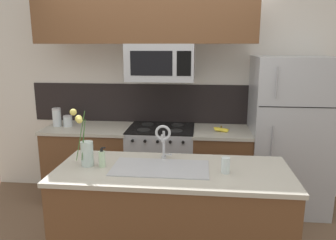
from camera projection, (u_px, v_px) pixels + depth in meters
rear_partition at (189, 91)px, 4.06m from camera, size 5.20×0.10×2.60m
splash_band at (164, 104)px, 4.07m from camera, size 3.36×0.01×0.48m
back_counter_left at (91, 163)px, 3.99m from camera, size 1.01×0.65×0.91m
back_counter_right at (221, 168)px, 3.84m from camera, size 0.67×0.65×0.91m
stove_range at (161, 165)px, 3.91m from camera, size 0.76×0.64×0.93m
microwave at (161, 62)px, 3.62m from camera, size 0.74×0.40×0.40m
upper_cabinet_band at (144, 15)px, 3.49m from camera, size 2.38×0.34×0.60m
refrigerator at (289, 135)px, 3.69m from camera, size 0.85×0.74×1.74m
storage_jar_tall at (57, 117)px, 3.91m from camera, size 0.10×0.10×0.22m
storage_jar_medium at (68, 121)px, 3.90m from camera, size 0.10×0.10×0.13m
banana_bunch at (221, 130)px, 3.67m from camera, size 0.19×0.12×0.08m
island_counter at (172, 221)px, 2.67m from camera, size 1.84×0.76×0.91m
kitchen_sink at (160, 176)px, 2.59m from camera, size 0.76×0.40×0.16m
sink_faucet at (163, 137)px, 2.73m from camera, size 0.14×0.14×0.31m
dish_soap_bottle at (102, 159)px, 2.60m from camera, size 0.06×0.05×0.16m
drinking_glass at (226, 165)px, 2.47m from camera, size 0.07×0.07×0.12m
flower_vase at (86, 150)px, 2.61m from camera, size 0.14×0.14×0.48m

